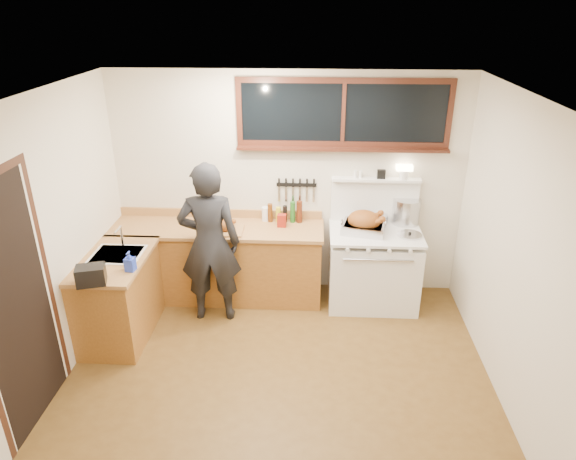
# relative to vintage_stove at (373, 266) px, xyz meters

# --- Properties ---
(ground_plane) EXTENTS (4.00, 3.50, 0.02)m
(ground_plane) POSITION_rel_vintage_stove_xyz_m (-1.00, -1.41, -0.48)
(ground_plane) COLOR brown
(room_shell) EXTENTS (4.10, 3.60, 2.65)m
(room_shell) POSITION_rel_vintage_stove_xyz_m (-1.00, -1.41, 1.18)
(room_shell) COLOR beige
(room_shell) RESTS_ON ground
(counter_back) EXTENTS (2.44, 0.64, 1.00)m
(counter_back) POSITION_rel_vintage_stove_xyz_m (-1.80, 0.04, -0.01)
(counter_back) COLOR brown
(counter_back) RESTS_ON ground
(counter_left) EXTENTS (0.64, 1.09, 0.90)m
(counter_left) POSITION_rel_vintage_stove_xyz_m (-2.70, -0.79, -0.02)
(counter_left) COLOR brown
(counter_left) RESTS_ON ground
(sink_unit) EXTENTS (0.50, 0.45, 0.37)m
(sink_unit) POSITION_rel_vintage_stove_xyz_m (-2.68, -0.71, 0.38)
(sink_unit) COLOR white
(sink_unit) RESTS_ON counter_left
(vintage_stove) EXTENTS (1.02, 0.74, 1.59)m
(vintage_stove) POSITION_rel_vintage_stove_xyz_m (0.00, 0.00, 0.00)
(vintage_stove) COLOR white
(vintage_stove) RESTS_ON ground
(back_window) EXTENTS (2.32, 0.13, 0.77)m
(back_window) POSITION_rel_vintage_stove_xyz_m (-0.40, 0.31, 1.60)
(back_window) COLOR black
(back_window) RESTS_ON room_shell
(left_doorway) EXTENTS (0.02, 1.04, 2.17)m
(left_doorway) POSITION_rel_vintage_stove_xyz_m (-2.99, -1.96, 0.62)
(left_doorway) COLOR black
(left_doorway) RESTS_ON ground
(knife_strip) EXTENTS (0.46, 0.03, 0.28)m
(knife_strip) POSITION_rel_vintage_stove_xyz_m (-0.90, 0.32, 0.84)
(knife_strip) COLOR black
(knife_strip) RESTS_ON room_shell
(man) EXTENTS (0.69, 0.48, 1.80)m
(man) POSITION_rel_vintage_stove_xyz_m (-1.79, -0.40, 0.43)
(man) COLOR black
(man) RESTS_ON ground
(soap_bottle) EXTENTS (0.10, 0.10, 0.20)m
(soap_bottle) POSITION_rel_vintage_stove_xyz_m (-2.43, -1.03, 0.53)
(soap_bottle) COLOR blue
(soap_bottle) RESTS_ON counter_left
(toaster) EXTENTS (0.29, 0.24, 0.18)m
(toaster) POSITION_rel_vintage_stove_xyz_m (-2.70, -1.29, 0.52)
(toaster) COLOR black
(toaster) RESTS_ON counter_left
(cutting_board) EXTENTS (0.46, 0.35, 0.15)m
(cutting_board) POSITION_rel_vintage_stove_xyz_m (-1.70, -0.09, 0.49)
(cutting_board) COLOR #AC7A44
(cutting_board) RESTS_ON counter_back
(roast_turkey) EXTENTS (0.52, 0.44, 0.25)m
(roast_turkey) POSITION_rel_vintage_stove_xyz_m (-0.13, -0.01, 0.54)
(roast_turkey) COLOR silver
(roast_turkey) RESTS_ON vintage_stove
(stockpot) EXTENTS (0.42, 0.42, 0.30)m
(stockpot) POSITION_rel_vintage_stove_xyz_m (0.36, 0.27, 0.58)
(stockpot) COLOR silver
(stockpot) RESTS_ON vintage_stove
(saucepan) EXTENTS (0.17, 0.28, 0.11)m
(saucepan) POSITION_rel_vintage_stove_xyz_m (0.08, 0.22, 0.49)
(saucepan) COLOR silver
(saucepan) RESTS_ON vintage_stove
(pot_lid) EXTENTS (0.29, 0.29, 0.04)m
(pot_lid) POSITION_rel_vintage_stove_xyz_m (0.36, -0.09, 0.44)
(pot_lid) COLOR silver
(pot_lid) RESTS_ON vintage_stove
(coffee_tin) EXTENTS (0.10, 0.09, 0.15)m
(coffee_tin) POSITION_rel_vintage_stove_xyz_m (-1.06, 0.09, 0.51)
(coffee_tin) COLOR maroon
(coffee_tin) RESTS_ON counter_back
(pitcher) EXTENTS (0.10, 0.10, 0.16)m
(pitcher) POSITION_rel_vintage_stove_xyz_m (-1.26, 0.25, 0.51)
(pitcher) COLOR white
(pitcher) RESTS_ON counter_back
(bottle_cluster) EXTENTS (0.40, 0.07, 0.26)m
(bottle_cluster) POSITION_rel_vintage_stove_xyz_m (-1.00, 0.22, 0.55)
(bottle_cluster) COLOR black
(bottle_cluster) RESTS_ON counter_back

